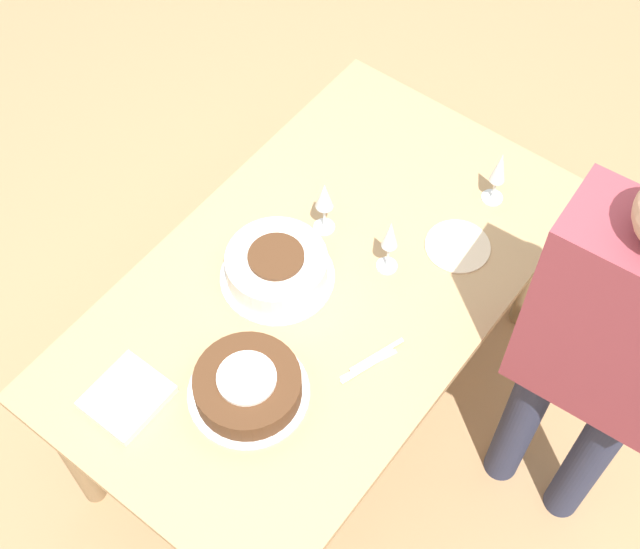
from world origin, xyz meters
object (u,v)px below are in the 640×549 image
Objects in this scene: cake_center_white at (277,267)px; wine_glass_far at (499,170)px; wine_glass_near at (324,198)px; wine_glass_extra at (390,237)px; person_cutting at (605,347)px; cake_front_chocolate at (248,386)px.

wine_glass_far reaches higher than cake_center_white.
wine_glass_near is 0.51m from wine_glass_far.
cake_center_white is at bearing -179.83° from wine_glass_near.
cake_center_white is 0.70m from wine_glass_far.
wine_glass_extra is 0.13× the size of person_cutting.
wine_glass_extra is at bearing 164.77° from wine_glass_far.
cake_front_chocolate is 0.21× the size of person_cutting.
wine_glass_far reaches higher than wine_glass_near.
wine_glass_extra is (-0.39, 0.11, 0.01)m from wine_glass_far.
wine_glass_near reaches higher than cake_front_chocolate.
person_cutting is at bearing -50.36° from cake_front_chocolate.
wine_glass_near is 0.95× the size of wine_glass_extra.
wine_glass_far is 0.96× the size of wine_glass_extra.
cake_front_chocolate is at bearing -152.64° from cake_center_white.
wine_glass_extra reaches higher than cake_center_white.
wine_glass_near is (0.22, 0.00, 0.09)m from cake_center_white.
wine_glass_near is at bearing 17.28° from cake_front_chocolate.
cake_front_chocolate is 1.61× the size of wine_glass_far.
cake_center_white is 0.89m from person_cutting.
wine_glass_near is at bearing -2.02° from person_cutting.
wine_glass_near is 0.85m from person_cutting.
cake_center_white is 1.66× the size of wine_glass_near.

